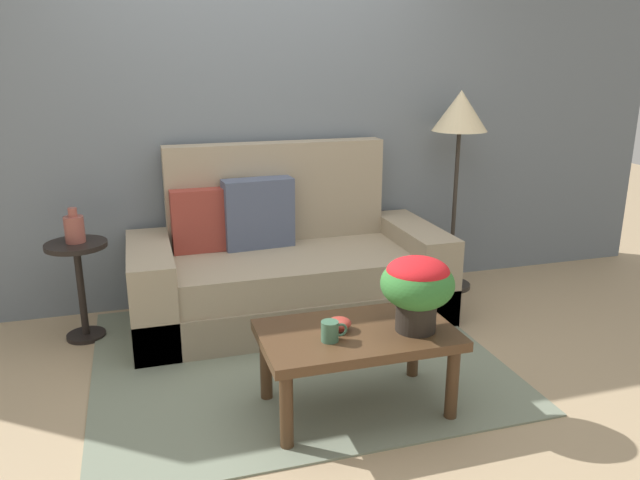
% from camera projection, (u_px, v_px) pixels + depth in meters
% --- Properties ---
extents(ground_plane, '(14.00, 14.00, 0.00)m').
position_uv_depth(ground_plane, '(299.00, 366.00, 3.49)').
color(ground_plane, tan).
extents(wall_back, '(6.40, 0.12, 2.65)m').
position_uv_depth(wall_back, '(252.00, 110.00, 4.21)').
color(wall_back, slate).
rests_on(wall_back, ground).
extents(area_rug, '(2.23, 1.94, 0.01)m').
position_uv_depth(area_rug, '(294.00, 357.00, 3.58)').
color(area_rug, gray).
rests_on(area_rug, ground).
extents(couch, '(2.01, 0.89, 1.13)m').
position_uv_depth(couch, '(286.00, 269.00, 4.08)').
color(couch, gray).
rests_on(couch, ground).
extents(coffee_table, '(0.93, 0.55, 0.42)m').
position_uv_depth(coffee_table, '(357.00, 342.00, 2.97)').
color(coffee_table, '#442D1B').
rests_on(coffee_table, ground).
extents(side_table, '(0.36, 0.36, 0.61)m').
position_uv_depth(side_table, '(79.00, 273.00, 3.73)').
color(side_table, black).
rests_on(side_table, ground).
extents(floor_lamp, '(0.39, 0.39, 1.45)m').
position_uv_depth(floor_lamp, '(460.00, 124.00, 4.34)').
color(floor_lamp, '#2D2823').
rests_on(floor_lamp, ground).
extents(potted_plant, '(0.35, 0.35, 0.36)m').
position_uv_depth(potted_plant, '(417.00, 285.00, 2.89)').
color(potted_plant, black).
rests_on(potted_plant, coffee_table).
extents(coffee_mug, '(0.13, 0.08, 0.10)m').
position_uv_depth(coffee_mug, '(330.00, 331.00, 2.83)').
color(coffee_mug, '#3D664C').
rests_on(coffee_mug, coffee_table).
extents(snack_bowl, '(0.12, 0.12, 0.06)m').
position_uv_depth(snack_bowl, '(339.00, 323.00, 2.94)').
color(snack_bowl, '#B2382D').
rests_on(snack_bowl, coffee_table).
extents(table_vase, '(0.12, 0.12, 0.21)m').
position_uv_depth(table_vase, '(74.00, 228.00, 3.66)').
color(table_vase, '#934C42').
rests_on(table_vase, side_table).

